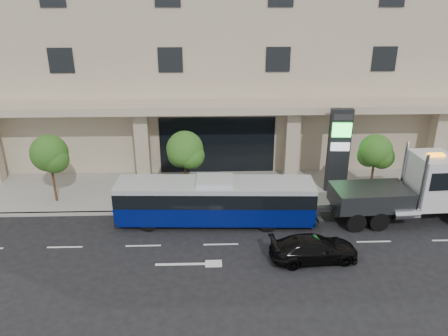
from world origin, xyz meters
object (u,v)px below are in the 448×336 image
object	(u,v)px
city_bus	(215,200)
signage_pylon	(339,150)
tow_truck	(414,191)
black_sedan	(314,249)

from	to	relation	value
city_bus	signage_pylon	distance (m)	8.79
tow_truck	signage_pylon	bearing A→B (deg)	128.77
tow_truck	city_bus	bearing A→B (deg)	177.02
city_bus	black_sedan	size ratio (longest dim) A/B	2.56
city_bus	black_sedan	distance (m)	6.13
tow_truck	signage_pylon	world-z (taller)	signage_pylon
tow_truck	black_sedan	bearing A→B (deg)	-152.25
city_bus	signage_pylon	bearing A→B (deg)	27.97
black_sedan	tow_truck	bearing A→B (deg)	-64.71
tow_truck	black_sedan	size ratio (longest dim) A/B	2.24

